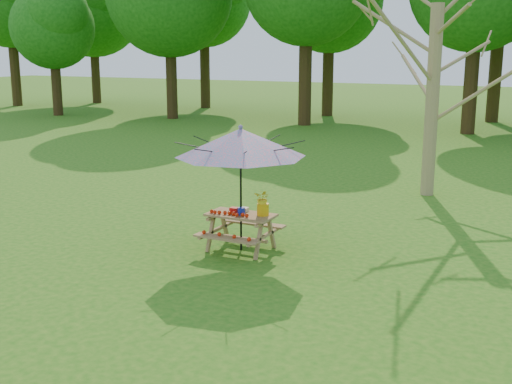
% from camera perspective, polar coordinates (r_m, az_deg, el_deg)
% --- Properties ---
extents(picnic_table, '(1.20, 1.32, 0.67)m').
position_cam_1_polar(picnic_table, '(11.51, -1.34, -3.62)').
color(picnic_table, '#997445').
rests_on(picnic_table, ground).
extents(patio_umbrella, '(2.75, 2.75, 2.26)m').
position_cam_1_polar(patio_umbrella, '(11.17, -1.38, 4.41)').
color(patio_umbrella, black).
rests_on(patio_umbrella, ground).
extents(produce_bins, '(0.31, 0.37, 0.13)m').
position_cam_1_polar(produce_bins, '(11.45, -1.46, -1.65)').
color(produce_bins, red).
rests_on(produce_bins, picnic_table).
extents(tomatoes_row, '(0.77, 0.13, 0.07)m').
position_cam_1_polar(tomatoes_row, '(11.33, -2.44, -1.91)').
color(tomatoes_row, red).
rests_on(tomatoes_row, picnic_table).
extents(flower_bucket, '(0.30, 0.26, 0.47)m').
position_cam_1_polar(flower_bucket, '(11.26, 0.62, -0.85)').
color(flower_bucket, '#F2AF0C').
rests_on(flower_bucket, picnic_table).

